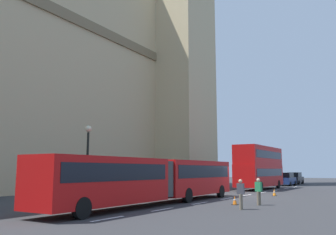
{
  "coord_description": "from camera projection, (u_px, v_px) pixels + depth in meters",
  "views": [
    {
      "loc": [
        -29.04,
        -11.26,
        2.21
      ],
      "look_at": [
        -6.31,
        3.01,
        6.17
      ],
      "focal_mm": 38.17,
      "sensor_mm": 36.0,
      "label": 1
    }
  ],
  "objects": [
    {
      "name": "traffic_cone_middle",
      "position": [
        274.0,
        193.0,
        30.83
      ],
      "size": [
        0.36,
        0.36,
        0.58
      ],
      "color": "black",
      "rests_on": "ground_plane"
    },
    {
      "name": "pedestrian_near_cones",
      "position": [
        241.0,
        193.0,
        20.18
      ],
      "size": [
        0.36,
        0.43,
        1.69
      ],
      "color": "#726651",
      "rests_on": "ground_plane"
    },
    {
      "name": "lane_centre_marking",
      "position": [
        247.0,
        195.0,
        31.7
      ],
      "size": [
        39.0,
        0.16,
        0.01
      ],
      "color": "silver",
      "rests_on": "ground_plane"
    },
    {
      "name": "pedestrian_by_kerb",
      "position": [
        259.0,
        191.0,
        22.68
      ],
      "size": [
        0.36,
        0.43,
        1.69
      ],
      "color": "#726651",
      "rests_on": "ground_plane"
    },
    {
      "name": "articulated_bus",
      "position": [
        156.0,
        177.0,
        23.32
      ],
      "size": [
        18.83,
        2.54,
        2.9
      ],
      "color": "#B20F0F",
      "rests_on": "ground_plane"
    },
    {
      "name": "ground_plane",
      "position": [
        238.0,
        197.0,
        29.93
      ],
      "size": [
        160.0,
        160.0,
        0.0
      ],
      "primitive_type": "plane",
      "color": "#333335"
    },
    {
      "name": "sedan_trailing",
      "position": [
        295.0,
        178.0,
        56.6
      ],
      "size": [
        4.4,
        1.86,
        1.85
      ],
      "color": "black",
      "rests_on": "ground_plane"
    },
    {
      "name": "street_lamp",
      "position": [
        87.0,
        158.0,
        24.45
      ],
      "size": [
        0.44,
        0.44,
        5.27
      ],
      "color": "black",
      "rests_on": "ground_plane"
    },
    {
      "name": "sedan_lead",
      "position": [
        286.0,
        179.0,
        50.99
      ],
      "size": [
        4.4,
        1.86,
        1.85
      ],
      "color": "navy",
      "rests_on": "ground_plane"
    },
    {
      "name": "double_decker_bus",
      "position": [
        260.0,
        166.0,
        41.56
      ],
      "size": [
        10.74,
        2.54,
        4.9
      ],
      "color": "#B20F0F",
      "rests_on": "ground_plane"
    },
    {
      "name": "traffic_cone_west",
      "position": [
        235.0,
        200.0,
        22.9
      ],
      "size": [
        0.36,
        0.36,
        0.58
      ],
      "color": "black",
      "rests_on": "ground_plane"
    }
  ]
}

